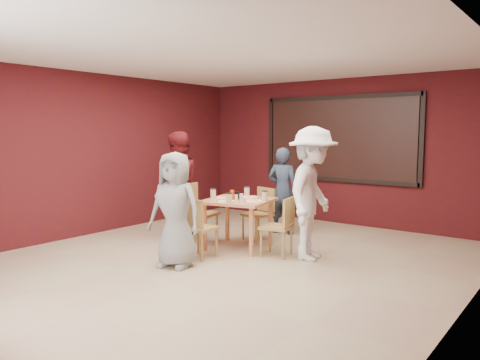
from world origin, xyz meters
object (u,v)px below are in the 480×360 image
Objects in this scene: dining_table at (238,205)px; diner_front at (175,210)px; chair_right at (281,223)px; diner_back at (283,191)px; chair_back at (261,210)px; diner_left at (177,185)px; chair_front at (196,225)px; diner_right at (312,194)px; chair_left at (197,209)px.

dining_table is 1.30m from diner_front.
diner_back is (-0.81, 1.33, 0.28)m from chair_right.
chair_back is 1.00× the size of chair_right.
diner_front is at bearing -123.93° from chair_right.
diner_left is at bearing 37.71° from diner_back.
diner_left is at bearing -147.08° from chair_back.
diner_left is (-1.14, 0.78, 0.41)m from chair_front.
diner_right is (1.23, -1.18, 0.17)m from diner_back.
diner_back is (0.07, 2.15, 0.27)m from chair_front.
dining_table is 0.64× the size of diner_left.
diner_front is (-0.00, -1.98, 0.28)m from chair_back.
diner_front reaches higher than chair_front.
chair_front is 0.52m from diner_front.
chair_front is at bearing -47.85° from chair_left.
chair_back is 0.68m from diner_back.
chair_back is 0.56× the size of diner_front.
diner_left is (-1.17, 1.22, 0.13)m from diner_front.
chair_front is 0.56× the size of diner_front.
diner_right is at bearing -24.13° from chair_back.
chair_front is 1.54m from chair_back.
diner_right is at bearing 125.16° from diner_back.
chair_back is 1.46m from diner_left.
diner_front is 1.01× the size of diner_back.
diner_left is at bearing 145.75° from chair_front.
chair_left is at bearing -176.91° from chair_right.
diner_back is at bearing 121.48° from chair_right.
diner_right reaches higher than chair_left.
diner_front reaches higher than chair_right.
chair_back is at bearing 75.37° from diner_back.
diner_left is at bearing -178.64° from chair_right.
chair_front reaches higher than chair_back.
diner_front is (0.70, -1.19, 0.23)m from chair_left.
diner_right is (1.21, 0.12, 0.27)m from dining_table.
diner_right is (1.97, 0.23, 0.39)m from chair_left.
diner_back is (0.04, 2.60, -0.01)m from diner_front.
chair_right is (0.89, 0.83, -0.00)m from chair_front.
chair_front is 1.21m from chair_right.
diner_front is at bearing 126.12° from diner_right.
diner_right is at bearing 36.78° from chair_front.
chair_right is at bearing 41.98° from diner_front.
diner_right is (1.27, -0.57, 0.45)m from chair_back.
chair_back is 2.00m from diner_front.
chair_left is (-0.76, -0.11, -0.13)m from dining_table.
chair_front is at bearing -136.99° from chair_right.
chair_left is 2.02m from diner_right.
dining_table is at bearing 83.43° from diner_right.
chair_front is at bearing 77.22° from diner_back.
chair_right is 0.48× the size of diner_left.
chair_back and chair_right have the same top height.
chair_back is 0.46× the size of diner_right.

